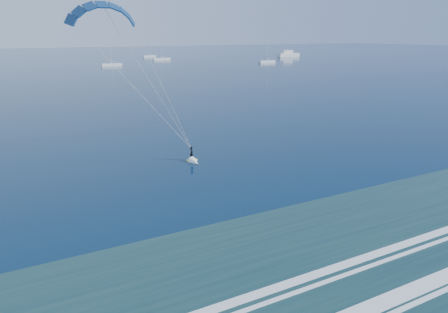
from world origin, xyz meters
TOP-DOWN VIEW (x-y plane):
  - kitesurfer_rig at (-4.29, 33.65)m, footprint 15.23×5.62m
  - motor_yacht at (141.60, 208.28)m, footprint 15.03×4.01m
  - sailboat_3 at (23.91, 185.08)m, footprint 8.99×2.40m
  - sailboat_4 at (60.57, 243.69)m, footprint 7.85×2.40m
  - sailboat_5 at (58.28, 214.01)m, footprint 9.75×2.40m
  - sailboat_6 at (99.40, 168.66)m, footprint 9.00×2.40m

SIDE VIEW (x-z plane):
  - sailboat_4 at x=60.57m, z-range -4.72..6.07m
  - sailboat_6 at x=99.40m, z-range -5.40..6.76m
  - sailboat_3 at x=23.91m, z-range -5.53..6.91m
  - sailboat_5 at x=58.28m, z-range -5.89..7.27m
  - motor_yacht at x=141.60m, z-range -1.47..4.74m
  - kitesurfer_rig at x=-4.29m, z-range 0.31..19.13m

